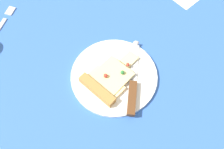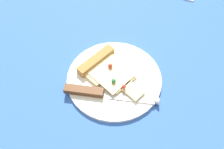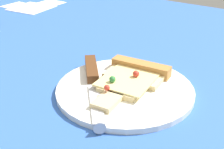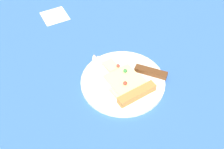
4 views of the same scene
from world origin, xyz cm
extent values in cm
cube|color=#3360B7|center=(0.00, 0.00, -1.50)|extent=(156.49, 156.49, 3.00)
cylinder|color=white|center=(-3.22, -9.17, 0.51)|extent=(25.26, 25.26, 1.02)
cube|color=beige|center=(-2.80, -13.15, 1.52)|extent=(11.56, 7.10, 1.00)
cube|color=beige|center=(-3.37, -7.68, 1.52)|extent=(7.74, 6.31, 1.00)
cube|color=beige|center=(-3.88, -2.70, 1.52)|extent=(4.11, 5.54, 1.00)
cube|color=#EDD88C|center=(-3.11, -10.16, 2.17)|extent=(10.18, 10.89, 0.30)
cube|color=#B27A3D|center=(-2.50, -16.13, 2.12)|extent=(12.20, 3.82, 2.20)
sphere|color=red|center=(-3.95, -11.76, 2.93)|extent=(1.22, 1.22, 1.22)
sphere|color=red|center=(-2.48, -4.57, 2.83)|extent=(1.02, 1.02, 1.02)
sphere|color=#2D7A38|center=(-1.58, -7.49, 2.91)|extent=(1.18, 1.18, 1.18)
cube|color=silver|center=(-2.35, -1.65, 1.17)|extent=(9.53, 10.25, 0.30)
cone|color=silver|center=(-6.37, 2.80, 1.17)|extent=(2.82, 2.82, 2.00)
cube|color=#593319|center=(5.70, -10.55, 1.82)|extent=(8.34, 8.90, 1.60)
camera|label=1|loc=(22.31, -32.69, 66.51)|focal=40.91mm
camera|label=2|loc=(20.04, 18.04, 53.56)|focal=38.26mm
camera|label=3|loc=(-29.21, 32.08, 28.62)|focal=48.87mm
camera|label=4|loc=(-32.84, -60.15, 70.01)|focal=48.68mm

